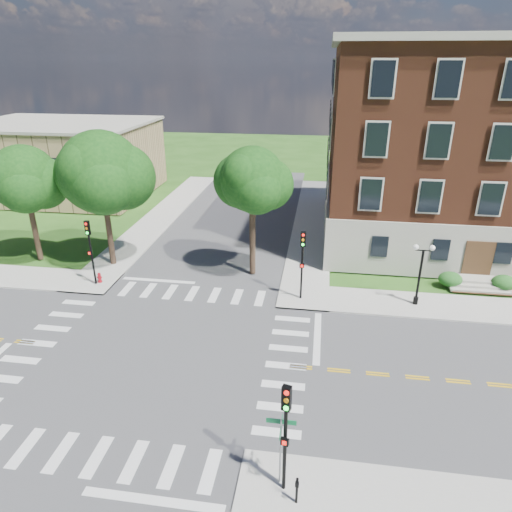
# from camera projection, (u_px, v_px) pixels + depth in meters

# --- Properties ---
(ground) EXTENTS (160.00, 160.00, 0.00)m
(ground) POSITION_uv_depth(u_px,v_px,m) (157.00, 354.00, 25.36)
(ground) COLOR #234A15
(ground) RESTS_ON ground
(road_ew) EXTENTS (90.00, 12.00, 0.01)m
(road_ew) POSITION_uv_depth(u_px,v_px,m) (157.00, 354.00, 25.36)
(road_ew) COLOR #3D3D3F
(road_ew) RESTS_ON ground
(road_ns) EXTENTS (12.00, 90.00, 0.01)m
(road_ns) POSITION_uv_depth(u_px,v_px,m) (157.00, 354.00, 25.36)
(road_ns) COLOR #3D3D3F
(road_ns) RESTS_ON ground
(sidewalk_ne) EXTENTS (34.00, 34.00, 0.12)m
(sidewalk_ne) POSITION_uv_depth(u_px,v_px,m) (402.00, 259.00, 37.22)
(sidewalk_ne) COLOR #9E9B93
(sidewalk_ne) RESTS_ON ground
(sidewalk_nw) EXTENTS (34.00, 34.00, 0.12)m
(sidewalk_nw) POSITION_uv_depth(u_px,v_px,m) (53.00, 239.00, 41.35)
(sidewalk_nw) COLOR #9E9B93
(sidewalk_nw) RESTS_ON ground
(crosswalk_east) EXTENTS (2.20, 10.20, 0.02)m
(crosswalk_east) POSITION_uv_depth(u_px,v_px,m) (286.00, 366.00, 24.40)
(crosswalk_east) COLOR silver
(crosswalk_east) RESTS_ON ground
(stop_bar_east) EXTENTS (0.40, 5.50, 0.00)m
(stop_bar_east) POSITION_uv_depth(u_px,v_px,m) (317.00, 337.00, 26.90)
(stop_bar_east) COLOR silver
(stop_bar_east) RESTS_ON ground
(main_building) EXTENTS (30.60, 22.40, 16.50)m
(main_building) POSITION_uv_depth(u_px,v_px,m) (508.00, 145.00, 38.77)
(main_building) COLOR #9F9C8C
(main_building) RESTS_ON ground
(secondary_building) EXTENTS (20.40, 15.40, 8.30)m
(secondary_building) POSITION_uv_depth(u_px,v_px,m) (62.00, 158.00, 53.83)
(secondary_building) COLOR #9D8156
(secondary_building) RESTS_ON ground
(tree_b) EXTENTS (5.05, 5.05, 9.18)m
(tree_b) POSITION_uv_depth(u_px,v_px,m) (24.00, 179.00, 34.50)
(tree_b) COLOR #302118
(tree_b) RESTS_ON ground
(tree_c) EXTENTS (6.16, 6.16, 10.39)m
(tree_c) POSITION_uv_depth(u_px,v_px,m) (101.00, 173.00, 33.44)
(tree_c) COLOR #302118
(tree_c) RESTS_ON ground
(tree_d) EXTENTS (4.64, 4.64, 9.56)m
(tree_d) POSITION_uv_depth(u_px,v_px,m) (252.00, 180.00, 31.86)
(tree_d) COLOR #302118
(tree_d) RESTS_ON ground
(traffic_signal_se) EXTENTS (0.37, 0.43, 4.80)m
(traffic_signal_se) POSITION_uv_depth(u_px,v_px,m) (286.00, 426.00, 16.12)
(traffic_signal_se) COLOR black
(traffic_signal_se) RESTS_ON ground
(traffic_signal_ne) EXTENTS (0.36, 0.42, 4.80)m
(traffic_signal_ne) POSITION_uv_depth(u_px,v_px,m) (302.00, 257.00, 29.86)
(traffic_signal_ne) COLOR black
(traffic_signal_ne) RESTS_ON ground
(traffic_signal_nw) EXTENTS (0.36, 0.42, 4.80)m
(traffic_signal_nw) POSITION_uv_depth(u_px,v_px,m) (90.00, 245.00, 31.81)
(traffic_signal_nw) COLOR black
(traffic_signal_nw) RESTS_ON ground
(twin_lamp_west) EXTENTS (1.36, 0.36, 4.23)m
(twin_lamp_west) POSITION_uv_depth(u_px,v_px,m) (420.00, 271.00, 29.39)
(twin_lamp_west) COLOR black
(twin_lamp_west) RESTS_ON ground
(street_sign_pole) EXTENTS (1.10, 1.10, 3.10)m
(street_sign_pole) POSITION_uv_depth(u_px,v_px,m) (281.00, 439.00, 16.72)
(street_sign_pole) COLOR gray
(street_sign_pole) RESTS_ON ground
(push_button_post) EXTENTS (0.14, 0.21, 1.20)m
(push_button_post) POSITION_uv_depth(u_px,v_px,m) (297.00, 490.00, 16.49)
(push_button_post) COLOR black
(push_button_post) RESTS_ON ground
(fire_hydrant) EXTENTS (0.35, 0.35, 0.75)m
(fire_hydrant) POSITION_uv_depth(u_px,v_px,m) (100.00, 278.00, 33.14)
(fire_hydrant) COLOR maroon
(fire_hydrant) RESTS_ON ground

